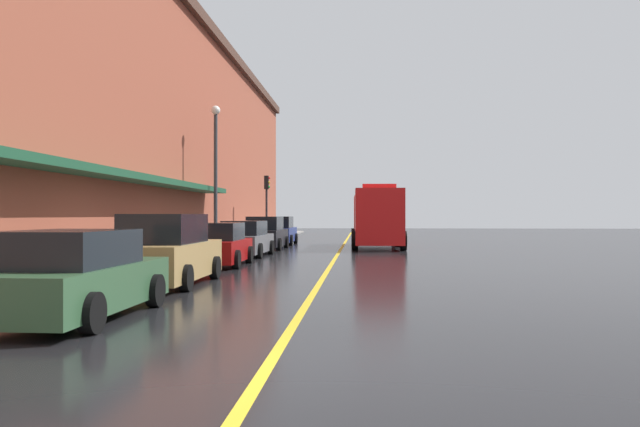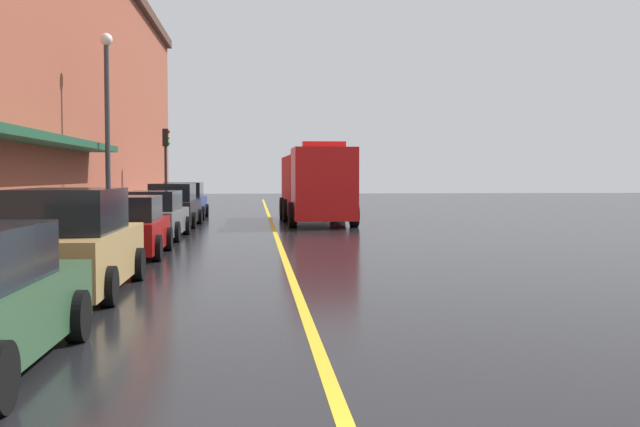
{
  "view_description": "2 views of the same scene",
  "coord_description": "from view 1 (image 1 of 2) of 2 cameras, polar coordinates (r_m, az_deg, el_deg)",
  "views": [
    {
      "loc": [
        1.11,
        -7.37,
        1.79
      ],
      "look_at": [
        -0.28,
        14.06,
        1.85
      ],
      "focal_mm": 36.21,
      "sensor_mm": 36.0,
      "label": 1
    },
    {
      "loc": [
        -0.74,
        -4.59,
        2.05
      ],
      "look_at": [
        1.31,
        19.18,
        0.86
      ],
      "focal_mm": 42.96,
      "sensor_mm": 36.0,
      "label": 2
    }
  ],
  "objects": [
    {
      "name": "ground_plane",
      "position": [
        32.44,
        1.76,
        -3.32
      ],
      "size": [
        112.0,
        112.0,
        0.0
      ],
      "primitive_type": "plane",
      "color": "black"
    },
    {
      "name": "sidewalk_left",
      "position": [
        33.23,
        -9.0,
        -3.11
      ],
      "size": [
        2.4,
        70.0,
        0.15
      ],
      "primitive_type": "cube",
      "color": "gray",
      "rests_on": "ground"
    },
    {
      "name": "parked_car_2",
      "position": [
        23.02,
        -9.09,
        -2.81
      ],
      "size": [
        2.1,
        4.22,
        1.53
      ],
      "rotation": [
        0.0,
        0.0,
        1.58
      ],
      "color": "maroon",
      "rests_on": "ground"
    },
    {
      "name": "parked_car_1",
      "position": [
        17.07,
        -13.39,
        -3.32
      ],
      "size": [
        2.02,
        4.81,
        1.82
      ],
      "rotation": [
        0.0,
        0.0,
        1.57
      ],
      "color": "#A5844C",
      "rests_on": "ground"
    },
    {
      "name": "street_lamp_left",
      "position": [
        31.64,
        -9.21,
        4.58
      ],
      "size": [
        0.44,
        0.44,
        6.94
      ],
      "color": "#33383D",
      "rests_on": "sidewalk_left"
    },
    {
      "name": "parked_car_3",
      "position": [
        28.3,
        -6.6,
        -2.29
      ],
      "size": [
        2.03,
        4.81,
        1.55
      ],
      "rotation": [
        0.0,
        0.0,
        1.55
      ],
      "color": "#595B60",
      "rests_on": "ground"
    },
    {
      "name": "parking_meter_2",
      "position": [
        20.79,
        -14.39,
        -2.16
      ],
      "size": [
        0.14,
        0.18,
        1.33
      ],
      "color": "#4C4C51",
      "rests_on": "sidewalk_left"
    },
    {
      "name": "parked_car_4",
      "position": [
        34.09,
        -4.83,
        -1.81
      ],
      "size": [
        2.09,
        4.38,
        1.72
      ],
      "rotation": [
        0.0,
        0.0,
        1.55
      ],
      "color": "black",
      "rests_on": "ground"
    },
    {
      "name": "parking_meter_1",
      "position": [
        24.93,
        -11.3,
        -1.83
      ],
      "size": [
        0.14,
        0.18,
        1.33
      ],
      "color": "#4C4C51",
      "rests_on": "sidewalk_left"
    },
    {
      "name": "lane_center_stripe",
      "position": [
        32.44,
        1.76,
        -3.31
      ],
      "size": [
        0.16,
        70.0,
        0.01
      ],
      "primitive_type": "cube",
      "color": "gold",
      "rests_on": "ground"
    },
    {
      "name": "parking_meter_0",
      "position": [
        22.1,
        -13.28,
        -2.05
      ],
      "size": [
        0.14,
        0.18,
        1.33
      ],
      "color": "#4C4C51",
      "rests_on": "sidewalk_left"
    },
    {
      "name": "traffic_light_near",
      "position": [
        43.51,
        -4.73,
        1.64
      ],
      "size": [
        0.38,
        0.36,
        4.3
      ],
      "color": "#232326",
      "rests_on": "sidewalk_left"
    },
    {
      "name": "parking_meter_3",
      "position": [
        26.1,
        -10.61,
        -1.76
      ],
      "size": [
        0.14,
        0.18,
        1.33
      ],
      "color": "#4C4C51",
      "rests_on": "sidewalk_left"
    },
    {
      "name": "fire_truck",
      "position": [
        35.87,
        5.01,
        -0.45
      ],
      "size": [
        2.9,
        9.08,
        3.37
      ],
      "rotation": [
        0.0,
        0.0,
        -1.55
      ],
      "color": "red",
      "rests_on": "ground"
    },
    {
      "name": "brick_building_left",
      "position": [
        35.22,
        -22.4,
        7.11
      ],
      "size": [
        14.94,
        64.0,
        12.46
      ],
      "color": "brown",
      "rests_on": "ground"
    },
    {
      "name": "parked_car_0",
      "position": [
        11.98,
        -21.01,
        -5.23
      ],
      "size": [
        2.15,
        4.68,
        1.54
      ],
      "rotation": [
        0.0,
        0.0,
        1.56
      ],
      "color": "#2D5133",
      "rests_on": "ground"
    },
    {
      "name": "parked_car_5",
      "position": [
        39.63,
        -3.72,
        -1.58
      ],
      "size": [
        2.08,
        4.54,
        1.71
      ],
      "rotation": [
        0.0,
        0.0,
        1.57
      ],
      "color": "navy",
      "rests_on": "ground"
    }
  ]
}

